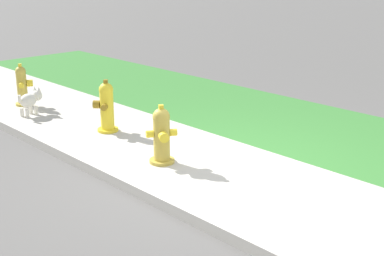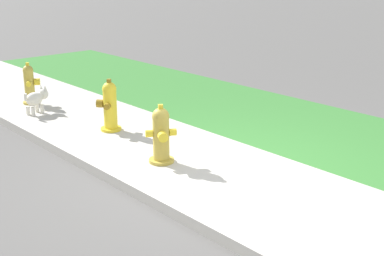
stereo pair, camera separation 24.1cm
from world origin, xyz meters
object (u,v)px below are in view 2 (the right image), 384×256
object	(u,v)px
fire_hydrant_mid_block	(30,84)
small_white_dog	(37,99)
fire_hydrant_by_grass_verge	(161,135)
fire_hydrant_near_corner	(110,106)

from	to	relation	value
fire_hydrant_mid_block	small_white_dog	distance (m)	0.70
fire_hydrant_by_grass_verge	small_white_dog	bearing A→B (deg)	-57.01
fire_hydrant_by_grass_verge	fire_hydrant_mid_block	distance (m)	3.78
fire_hydrant_near_corner	small_white_dog	size ratio (longest dim) A/B	1.65
fire_hydrant_near_corner	fire_hydrant_by_grass_verge	xyz separation A→B (m)	(1.54, -0.25, -0.02)
fire_hydrant_near_corner	fire_hydrant_by_grass_verge	world-z (taller)	fire_hydrant_near_corner
fire_hydrant_near_corner	fire_hydrant_mid_block	bearing A→B (deg)	54.14
fire_hydrant_by_grass_verge	small_white_dog	world-z (taller)	fire_hydrant_by_grass_verge
fire_hydrant_near_corner	small_white_dog	bearing A→B (deg)	63.43
fire_hydrant_mid_block	small_white_dog	bearing A→B (deg)	11.82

